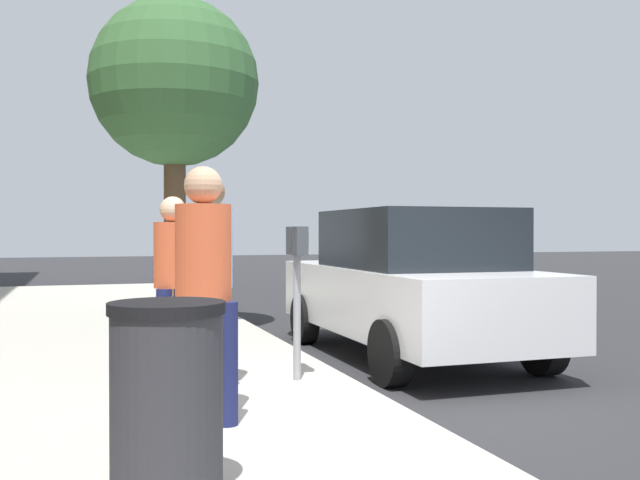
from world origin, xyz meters
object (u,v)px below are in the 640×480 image
(parked_sedan_near, at_px, (411,283))
(trash_bin, at_px, (167,401))
(pedestrian_at_meter, at_px, (209,262))
(parking_officer, at_px, (173,269))
(pedestrian_bystander, at_px, (203,270))
(parking_meter, at_px, (297,269))
(street_tree, at_px, (175,85))
(traffic_signal, at_px, (173,184))

(parked_sedan_near, xyz_separation_m, trash_bin, (-4.12, 3.33, -0.24))
(pedestrian_at_meter, relative_size, parking_officer, 1.08)
(pedestrian_bystander, bearing_deg, parking_meter, 0.86)
(pedestrian_bystander, height_order, parked_sedan_near, pedestrian_bystander)
(pedestrian_at_meter, distance_m, parked_sedan_near, 3.15)
(pedestrian_at_meter, relative_size, street_tree, 0.38)
(trash_bin, bearing_deg, traffic_signal, -6.93)
(parking_meter, xyz_separation_m, trash_bin, (-2.65, 1.47, -0.51))
(parking_meter, relative_size, street_tree, 0.29)
(parking_meter, bearing_deg, parked_sedan_near, -51.51)
(pedestrian_at_meter, bearing_deg, parking_officer, 79.88)
(parking_officer, xyz_separation_m, parked_sedan_near, (0.64, -2.88, -0.25))
(pedestrian_at_meter, distance_m, street_tree, 5.12)
(parking_meter, bearing_deg, parking_officer, 50.73)
(traffic_signal, bearing_deg, parked_sedan_near, -168.05)
(traffic_signal, height_order, trash_bin, traffic_signal)
(parking_meter, xyz_separation_m, traffic_signal, (9.96, -0.06, 1.41))
(parked_sedan_near, height_order, traffic_signal, traffic_signal)
(parked_sedan_near, distance_m, traffic_signal, 8.83)
(parking_meter, distance_m, parked_sedan_near, 2.39)
(street_tree, height_order, trash_bin, street_tree)
(pedestrian_bystander, xyz_separation_m, parking_officer, (2.03, -0.03, -0.09))
(traffic_signal, distance_m, trash_bin, 12.84)
(pedestrian_at_meter, distance_m, pedestrian_bystander, 1.08)
(parking_meter, distance_m, parking_officer, 1.33)
(parking_meter, height_order, traffic_signal, traffic_signal)
(pedestrian_at_meter, height_order, parked_sedan_near, pedestrian_at_meter)
(pedestrian_at_meter, relative_size, trash_bin, 1.82)
(trash_bin, bearing_deg, street_tree, -7.24)
(traffic_signal, bearing_deg, pedestrian_at_meter, 174.94)
(pedestrian_bystander, height_order, parking_officer, pedestrian_bystander)
(trash_bin, bearing_deg, pedestrian_bystander, -16.00)
(parked_sedan_near, bearing_deg, pedestrian_bystander, 132.53)
(parking_officer, distance_m, trash_bin, 3.55)
(parking_meter, distance_m, street_tree, 5.07)
(parking_meter, relative_size, parked_sedan_near, 0.32)
(parking_officer, bearing_deg, trash_bin, -63.53)
(parking_meter, height_order, parking_officer, parking_officer)
(parking_meter, height_order, pedestrian_at_meter, pedestrian_at_meter)
(traffic_signal, bearing_deg, parking_meter, 179.64)
(parked_sedan_near, xyz_separation_m, traffic_signal, (8.48, 1.79, 1.68))
(pedestrian_at_meter, distance_m, trash_bin, 2.66)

